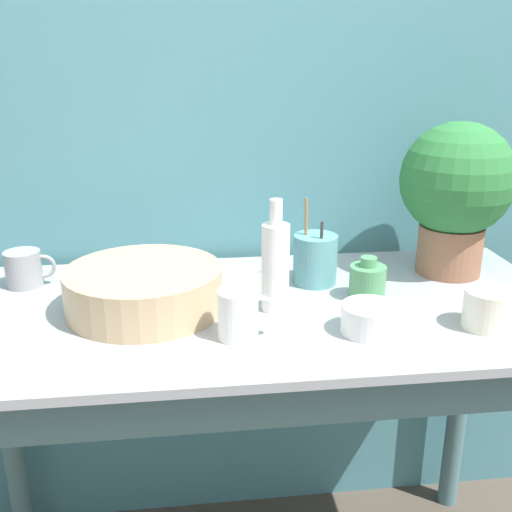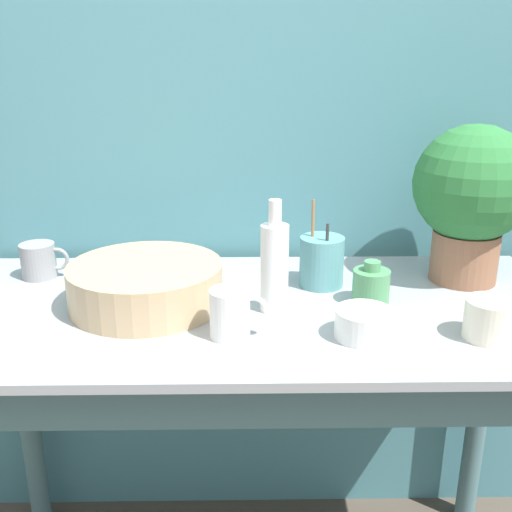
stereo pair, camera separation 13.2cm
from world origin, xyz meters
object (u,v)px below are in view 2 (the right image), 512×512
mug_cream (490,319)px  utensil_cup (322,261)px  potted_plant (472,193)px  mug_white (231,313)px  bowl_wash_large (146,285)px  bottle_tall (274,266)px  bottle_short (371,286)px  bowl_small_enamel_white (364,324)px  mug_grey (39,261)px

mug_cream → utensil_cup: utensil_cup is taller
potted_plant → mug_white: bearing=-151.9°
bowl_wash_large → utensil_cup: size_ratio=1.63×
potted_plant → bottle_tall: potted_plant is taller
potted_plant → bottle_short: bearing=-151.6°
potted_plant → mug_cream: bearing=-100.0°
bowl_small_enamel_white → utensil_cup: bearing=100.5°
bottle_tall → bowl_small_enamel_white: bearing=-38.2°
potted_plant → bottle_tall: 0.53m
mug_white → bowl_small_enamel_white: mug_white is taller
bowl_small_enamel_white → bowl_wash_large: bearing=159.7°
bowl_wash_large → bottle_tall: (0.29, -0.03, 0.06)m
bottle_tall → bowl_small_enamel_white: size_ratio=2.14×
potted_plant → bowl_small_enamel_white: size_ratio=3.29×
bottle_tall → mug_white: 0.17m
mug_grey → mug_cream: bearing=-19.5°
mug_cream → bowl_small_enamel_white: (-0.25, 0.01, -0.01)m
bottle_short → utensil_cup: (-0.10, 0.11, 0.02)m
potted_plant → bowl_wash_large: size_ratio=1.12×
potted_plant → bowl_wash_large: bearing=-169.5°
mug_white → bowl_small_enamel_white: (0.27, -0.01, -0.02)m
bottle_short → mug_grey: 0.83m
mug_cream → mug_grey: bearing=160.5°
mug_cream → bowl_small_enamel_white: 0.25m
bowl_wash_large → bottle_short: 0.51m
mug_grey → mug_white: bearing=-34.7°
mug_cream → bowl_small_enamel_white: size_ratio=1.12×
mug_white → bottle_tall: bearing=54.5°
bottle_tall → mug_cream: (0.43, -0.15, -0.06)m
bottle_tall → mug_white: size_ratio=2.11×
mug_white → mug_cream: mug_white is taller
bowl_wash_large → mug_grey: bowl_wash_large is taller
bottle_tall → bottle_short: (0.22, 0.04, -0.06)m
mug_cream → utensil_cup: bearing=136.2°
bowl_small_enamel_white → utensil_cup: utensil_cup is taller
bottle_short → bowl_small_enamel_white: bottle_short is taller
bottle_short → bowl_small_enamel_white: (-0.05, -0.18, -0.01)m
bowl_wash_large → utensil_cup: bearing=15.4°
bowl_wash_large → mug_cream: size_ratio=2.62×
potted_plant → mug_white: size_ratio=3.25×
bottle_tall → bottle_short: bearing=9.5°
mug_white → mug_cream: 0.52m
mug_white → potted_plant: bearing=28.1°
potted_plant → mug_white: (-0.58, -0.31, -0.17)m
mug_white → mug_cream: bearing=-1.8°
bowl_wash_large → bottle_short: bottle_short is taller
mug_white → bottle_short: bearing=27.8°
bowl_wash_large → bottle_short: bearing=0.4°
bowl_wash_large → mug_grey: 0.35m
bottle_tall → utensil_cup: size_ratio=1.18×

